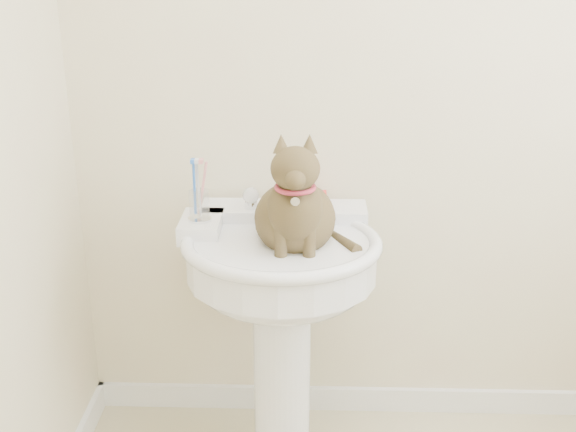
{
  "coord_description": "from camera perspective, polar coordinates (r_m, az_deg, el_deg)",
  "views": [
    {
      "loc": [
        -0.34,
        -1.12,
        1.6
      ],
      "look_at": [
        -0.4,
        0.8,
        0.87
      ],
      "focal_mm": 45.0,
      "sensor_mm": 36.0,
      "label": 1
    }
  ],
  "objects": [
    {
      "name": "wall_back",
      "position": [
        2.27,
        10.57,
        11.75
      ],
      "size": [
        2.2,
        0.0,
        2.5
      ],
      "primitive_type": null,
      "color": "beige",
      "rests_on": "ground"
    },
    {
      "name": "baseboard_back",
      "position": [
        2.72,
        8.88,
        -14.14
      ],
      "size": [
        2.2,
        0.02,
        0.09
      ],
      "primitive_type": "cube",
      "color": "white",
      "rests_on": "floor"
    },
    {
      "name": "pedestal_sink",
      "position": [
        2.15,
        -0.57,
        -5.36
      ],
      "size": [
        0.6,
        0.59,
        0.82
      ],
      "color": "white",
      "rests_on": "floor"
    },
    {
      "name": "faucet",
      "position": [
        2.2,
        -0.37,
        1.42
      ],
      "size": [
        0.28,
        0.12,
        0.14
      ],
      "color": "silver",
      "rests_on": "pedestal_sink"
    },
    {
      "name": "soap_bar",
      "position": [
        2.29,
        1.93,
        1.5
      ],
      "size": [
        0.09,
        0.06,
        0.03
      ],
      "primitive_type": "cube",
      "rotation": [
        0.0,
        0.0,
        0.01
      ],
      "color": "#E83A30",
      "rests_on": "pedestal_sink"
    },
    {
      "name": "toothbrush_cup",
      "position": [
        2.14,
        -7.02,
        0.9
      ],
      "size": [
        0.07,
        0.07,
        0.18
      ],
      "rotation": [
        0.0,
        0.0,
        0.18
      ],
      "color": "silver",
      "rests_on": "pedestal_sink"
    },
    {
      "name": "cat",
      "position": [
        2.04,
        0.6,
        0.37
      ],
      "size": [
        0.26,
        0.32,
        0.47
      ],
      "rotation": [
        0.0,
        0.0,
        0.02
      ],
      "color": "brown",
      "rests_on": "pedestal_sink"
    }
  ]
}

